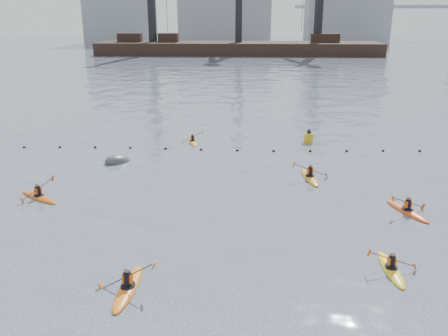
{
  "coord_description": "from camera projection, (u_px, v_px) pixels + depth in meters",
  "views": [
    {
      "loc": [
        1.45,
        -15.21,
        11.1
      ],
      "look_at": [
        0.43,
        9.48,
        2.8
      ],
      "focal_mm": 38.0,
      "sensor_mm": 36.0,
      "label": 1
    }
  ],
  "objects": [
    {
      "name": "mooring_buoy",
      "position": [
        118.0,
        162.0,
        36.26
      ],
      "size": [
        2.56,
        2.62,
        1.53
      ],
      "primitive_type": "ellipsoid",
      "rotation": [
        0.0,
        0.21,
        0.82
      ],
      "color": "#3A3D3F",
      "rests_on": "ground"
    },
    {
      "name": "float_line",
      "position": [
        219.0,
        150.0,
        39.35
      ],
      "size": [
        33.24,
        0.73,
        0.24
      ],
      "color": "black",
      "rests_on": "ground"
    },
    {
      "name": "kayaker_3",
      "position": [
        310.0,
        177.0,
        32.71
      ],
      "size": [
        2.53,
        3.73,
        1.38
      ],
      "rotation": [
        0.0,
        0.0,
        0.14
      ],
      "color": "orange",
      "rests_on": "ground"
    },
    {
      "name": "ground",
      "position": [
        202.0,
        317.0,
        17.99
      ],
      "size": [
        400.0,
        400.0,
        0.0
      ],
      "primitive_type": "plane",
      "color": "#353E4E",
      "rests_on": "ground"
    },
    {
      "name": "skyline",
      "position": [
        247.0,
        15.0,
        157.31
      ],
      "size": [
        141.0,
        28.0,
        22.0
      ],
      "color": "gray",
      "rests_on": "ground"
    },
    {
      "name": "kayaker_1",
      "position": [
        391.0,
        268.0,
        21.16
      ],
      "size": [
        2.24,
        3.28,
        1.19
      ],
      "rotation": [
        0.0,
        0.0,
        0.03
      ],
      "color": "yellow",
      "rests_on": "ground"
    },
    {
      "name": "barge_pier",
      "position": [
        237.0,
        47.0,
        121.59
      ],
      "size": [
        72.0,
        19.3,
        29.5
      ],
      "color": "black",
      "rests_on": "ground"
    },
    {
      "name": "kayaker_5",
      "position": [
        193.0,
        141.0,
        41.58
      ],
      "size": [
        1.94,
        2.89,
        1.11
      ],
      "rotation": [
        0.0,
        0.0,
        0.27
      ],
      "color": "gold",
      "rests_on": "ground"
    },
    {
      "name": "kayaker_0",
      "position": [
        128.0,
        287.0,
        19.71
      ],
      "size": [
        2.56,
        3.67,
        1.52
      ],
      "rotation": [
        0.0,
        0.0,
        -0.05
      ],
      "color": "orange",
      "rests_on": "ground"
    },
    {
      "name": "kayaker_2",
      "position": [
        39.0,
        196.0,
        29.3
      ],
      "size": [
        3.23,
        2.56,
        1.3
      ],
      "rotation": [
        0.0,
        0.0,
        0.96
      ],
      "color": "#C75812",
      "rests_on": "ground"
    },
    {
      "name": "nav_buoy",
      "position": [
        309.0,
        138.0,
        41.44
      ],
      "size": [
        0.78,
        0.78,
        1.42
      ],
      "color": "#B79912",
      "rests_on": "ground"
    },
    {
      "name": "kayaker_4",
      "position": [
        407.0,
        210.0,
        27.24
      ],
      "size": [
        2.31,
        3.52,
        1.34
      ],
      "rotation": [
        0.0,
        0.0,
        3.53
      ],
      "color": "#D84714",
      "rests_on": "ground"
    }
  ]
}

